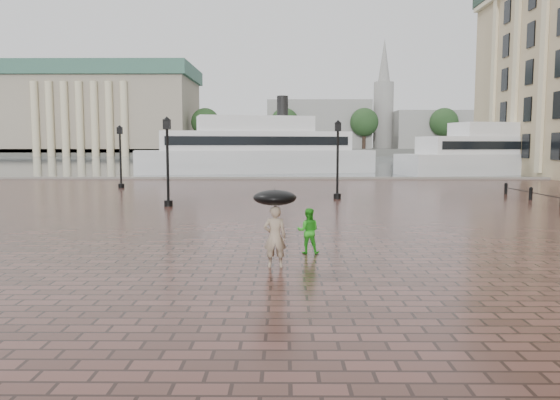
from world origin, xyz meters
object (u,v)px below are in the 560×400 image
Objects in this scene: ferry_far at (503,153)px; adult_pedestrian at (275,237)px; child_pedestrian at (308,231)px; ferry_near at (255,150)px; street_lamps at (203,158)px.

adult_pedestrian is at bearing -132.24° from ferry_far.
adult_pedestrian reaches higher than child_pedestrian.
street_lamps is at bearing -106.41° from ferry_near.
ferry_far is at bearing 41.85° from street_lamps.
adult_pedestrian is 1.21× the size of child_pedestrian.
child_pedestrian is at bearing -132.28° from ferry_far.
street_lamps is 0.57× the size of ferry_near.
ferry_near is at bearing 86.60° from street_lamps.
street_lamps is at bearing -152.60° from ferry_far.
street_lamps is 9.71× the size of adult_pedestrian.
child_pedestrian is 45.75m from ferry_near.
street_lamps reaches higher than child_pedestrian.
ferry_near reaches higher than street_lamps.
child_pedestrian is at bearing -98.07° from ferry_near.
street_lamps reaches higher than adult_pedestrian.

